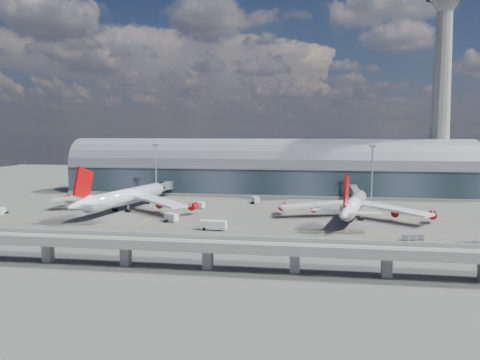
# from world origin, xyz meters

# --- Properties ---
(ground) EXTENTS (500.00, 500.00, 0.00)m
(ground) POSITION_xyz_m (0.00, 0.00, 0.00)
(ground) COLOR #474744
(ground) RESTS_ON ground
(taxi_lines) EXTENTS (200.00, 80.12, 0.01)m
(taxi_lines) POSITION_xyz_m (0.00, 22.11, 0.01)
(taxi_lines) COLOR gold
(taxi_lines) RESTS_ON ground
(terminal) EXTENTS (200.00, 30.00, 28.00)m
(terminal) POSITION_xyz_m (0.00, 77.99, 11.34)
(terminal) COLOR #1F2E34
(terminal) RESTS_ON ground
(control_tower) EXTENTS (19.00, 19.00, 103.00)m
(control_tower) POSITION_xyz_m (85.00, 83.00, 51.64)
(control_tower) COLOR gray
(control_tower) RESTS_ON ground
(guideway) EXTENTS (220.00, 8.50, 7.20)m
(guideway) POSITION_xyz_m (-0.00, -55.00, 5.29)
(guideway) COLOR gray
(guideway) RESTS_ON ground
(floodlight_mast_left) EXTENTS (3.00, 0.70, 25.70)m
(floodlight_mast_left) POSITION_xyz_m (-50.00, 55.00, 13.63)
(floodlight_mast_left) COLOR gray
(floodlight_mast_left) RESTS_ON ground
(floodlight_mast_right) EXTENTS (3.00, 0.70, 25.70)m
(floodlight_mast_right) POSITION_xyz_m (50.00, 55.00, 13.63)
(floodlight_mast_right) COLOR gray
(floodlight_mast_right) RESTS_ON ground
(airliner_left) EXTENTS (62.18, 65.46, 20.03)m
(airliner_left) POSITION_xyz_m (-50.54, 16.90, 5.72)
(airliner_left) COLOR white
(airliner_left) RESTS_ON ground
(airliner_right) EXTENTS (56.07, 58.67, 18.71)m
(airliner_right) POSITION_xyz_m (38.70, 13.64, 4.85)
(airliner_right) COLOR white
(airliner_right) RESTS_ON ground
(jet_bridge_left) EXTENTS (4.40, 28.00, 7.25)m
(jet_bridge_left) POSITION_xyz_m (-46.64, 53.12, 5.18)
(jet_bridge_left) COLOR gray
(jet_bridge_left) RESTS_ON ground
(jet_bridge_right) EXTENTS (4.40, 32.00, 7.25)m
(jet_bridge_right) POSITION_xyz_m (42.50, 51.18, 5.18)
(jet_bridge_right) COLOR gray
(jet_bridge_right) RESTS_ON ground
(service_truck_0) EXTENTS (3.78, 6.33, 2.49)m
(service_truck_0) POSITION_xyz_m (-94.13, 2.64, 1.29)
(service_truck_0) COLOR silver
(service_truck_0) RESTS_ON ground
(service_truck_1) EXTENTS (5.69, 4.69, 3.01)m
(service_truck_1) POSITION_xyz_m (-25.15, -1.59, 1.52)
(service_truck_1) COLOR silver
(service_truck_1) RESTS_ON ground
(service_truck_2) EXTENTS (8.76, 3.20, 3.11)m
(service_truck_2) POSITION_xyz_m (-7.66, -12.73, 1.62)
(service_truck_2) COLOR silver
(service_truck_2) RESTS_ON ground
(service_truck_4) EXTENTS (4.12, 5.52, 2.91)m
(service_truck_4) POSITION_xyz_m (-0.80, 44.96, 1.47)
(service_truck_4) COLOR silver
(service_truck_4) RESTS_ON ground
(service_truck_5) EXTENTS (5.92, 4.66, 2.70)m
(service_truck_5) POSITION_xyz_m (-22.57, 28.08, 1.38)
(service_truck_5) COLOR silver
(service_truck_5) RESTS_ON ground
(cargo_train_0) EXTENTS (4.59, 1.50, 1.56)m
(cargo_train_0) POSITION_xyz_m (-26.53, -25.61, 0.81)
(cargo_train_0) COLOR gray
(cargo_train_0) RESTS_ON ground
(cargo_train_1) EXTENTS (12.41, 6.86, 1.72)m
(cargo_train_1) POSITION_xyz_m (63.88, -25.52, 0.90)
(cargo_train_1) COLOR gray
(cargo_train_1) RESTS_ON ground
(cargo_train_2) EXTENTS (7.39, 3.99, 1.64)m
(cargo_train_2) POSITION_xyz_m (53.25, -17.60, 0.85)
(cargo_train_2) COLOR gray
(cargo_train_2) RESTS_ON ground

